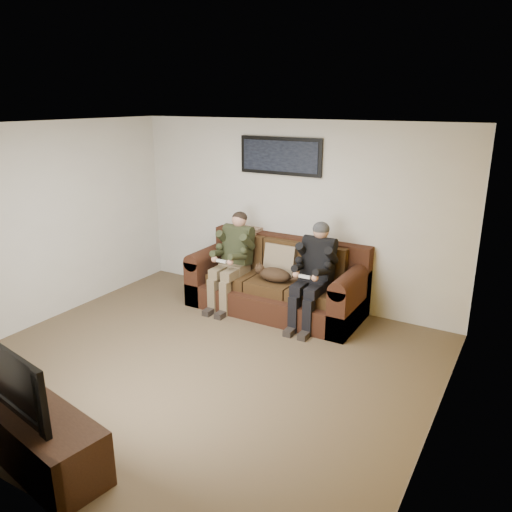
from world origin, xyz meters
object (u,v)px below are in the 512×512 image
Objects in this scene: sofa at (279,283)px; television at (26,378)px; person_right at (315,268)px; tv_stand at (34,434)px; person_left at (233,254)px; cat at (273,274)px; framed_poster at (280,156)px.

television reaches higher than sofa.
person_right reaches higher than tv_stand.
sofa is 3.82m from television.
sofa is 1.80× the size of person_left.
framed_poster reaches higher than cat.
sofa is at bearing 161.99° from person_right.
cat is 3.58m from television.
sofa is 2.49× the size of television.
framed_poster is (-0.82, 0.58, 1.33)m from person_right.
sofa reaches higher than cat.
person_left is 0.88× the size of tv_stand.
cat is (0.66, -0.02, -0.18)m from person_left.
television is at bearing -94.37° from tv_stand.
framed_poster reaches higher than television.
cat is at bearing 94.82° from tv_stand.
sofa is 1.93× the size of framed_poster.
sofa is 3.67× the size of cat.
sofa is at bearing -62.22° from framed_poster.
person_left is 1.38× the size of television.
cat is at bearing -178.30° from person_right.
sofa is 0.31m from cat.
television is at bearing -103.99° from person_right.
framed_poster is at bearing 144.75° from person_right.
tv_stand is at bearing -94.84° from cat.
tv_stand is (-0.30, -3.57, -0.35)m from cat.
person_left is 1.07× the size of framed_poster.
cat is (-0.59, -0.02, -0.18)m from person_right.
framed_poster reaches higher than sofa.
cat is at bearing -81.36° from sofa.
television is at bearing -90.95° from framed_poster.
television is (-0.00, -0.00, 0.52)m from tv_stand.
cat is 0.53× the size of framed_poster.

